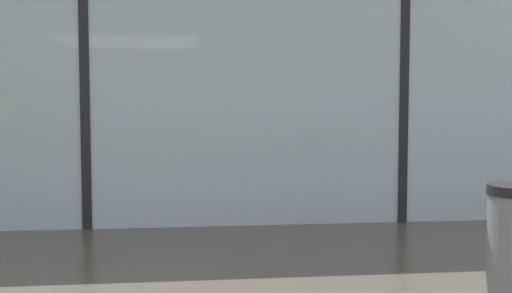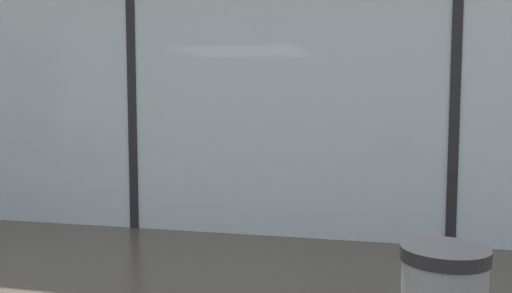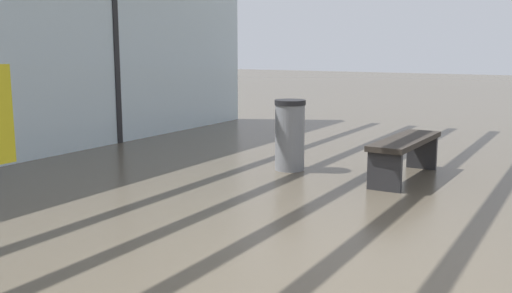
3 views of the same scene
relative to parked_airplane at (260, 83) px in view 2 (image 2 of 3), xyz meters
name	(u,v)px [view 2 (image 2 of 3)]	position (x,y,z in m)	size (l,w,h in m)	color
glass_curtain_wall	(134,85)	(-0.05, -6.40, -0.21)	(14.00, 0.08, 3.35)	silver
window_mullion_1	(134,85)	(-0.05, -6.40, -0.21)	(0.10, 0.12, 3.35)	black
window_mullion_2	(455,82)	(3.45, -6.40, -0.21)	(0.10, 0.12, 3.35)	black
parked_airplane	(260,83)	(0.00, 0.00, 0.00)	(14.23, 3.77, 3.77)	silver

